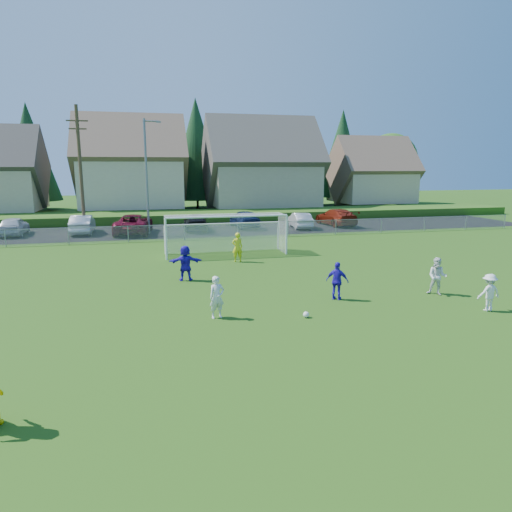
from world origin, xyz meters
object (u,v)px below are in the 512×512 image
object	(u,v)px
car_a	(14,226)
car_d	(196,222)
player_white_c	(489,292)
car_f	(300,220)
player_blue_b	(185,263)
car_b	(83,224)
player_white_a	(217,297)
soccer_goal	(225,228)
player_blue_a	(337,281)
car_c	(134,224)
soccer_ball	(306,315)
car_g	(336,217)
car_e	(245,219)
goalkeeper	(237,247)
player_white_b	(437,276)

from	to	relation	value
car_a	car_d	xyz separation A→B (m)	(14.28, -0.59, -0.05)
player_white_c	car_f	size ratio (longest dim) A/B	0.35
player_blue_b	car_b	bearing A→B (deg)	-64.41
player_white_c	car_b	distance (m)	30.41
player_white_a	car_b	size ratio (longest dim) A/B	0.34
soccer_goal	player_blue_a	bearing A→B (deg)	-76.03
car_b	car_c	size ratio (longest dim) A/B	0.81
soccer_ball	player_blue_b	xyz separation A→B (m)	(-3.72, 6.56, 0.74)
soccer_ball	player_white_a	bearing A→B (deg)	166.55
player_blue_a	soccer_goal	xyz separation A→B (m)	(-2.71, 10.90, 0.84)
car_g	soccer_goal	world-z (taller)	soccer_goal
car_e	soccer_goal	bearing A→B (deg)	68.21
goalkeeper	soccer_goal	world-z (taller)	soccer_goal
car_b	car_c	bearing A→B (deg)	165.50
soccer_ball	car_a	world-z (taller)	car_a
player_blue_b	player_white_c	bearing A→B (deg)	149.88
soccer_ball	player_blue_a	size ratio (longest dim) A/B	0.14
player_white_b	car_f	size ratio (longest dim) A/B	0.39
soccer_ball	car_e	world-z (taller)	car_e
car_d	soccer_goal	distance (m)	11.13
car_d	car_f	xyz separation A→B (m)	(9.12, -0.72, -0.01)
player_blue_b	car_d	world-z (taller)	player_blue_b
player_blue_b	car_b	distance (m)	18.78
car_a	player_blue_b	bearing A→B (deg)	121.91
goalkeeper	car_e	world-z (taller)	goalkeeper
car_d	car_f	world-z (taller)	car_d
player_blue_b	car_f	size ratio (longest dim) A/B	0.41
player_blue_b	soccer_goal	xyz separation A→B (m)	(3.01, 6.19, 0.78)
car_b	player_white_a	bearing A→B (deg)	106.74
car_g	player_blue_a	bearing A→B (deg)	62.02
soccer_ball	car_a	size ratio (longest dim) A/B	0.05
car_d	car_c	bearing A→B (deg)	11.85
player_blue_b	car_d	bearing A→B (deg)	-93.26
soccer_ball	car_g	xyz separation A→B (m)	(11.64, 24.08, 0.66)
goalkeeper	car_g	size ratio (longest dim) A/B	0.32
player_white_c	car_c	world-z (taller)	car_c
car_c	car_g	xyz separation A→B (m)	(18.04, 0.97, -0.02)
car_b	car_f	world-z (taller)	car_b
player_blue_a	car_d	distance (m)	22.22
player_white_b	car_c	bearing A→B (deg)	163.26
soccer_goal	car_c	bearing A→B (deg)	118.76
player_white_c	player_blue_b	size ratio (longest dim) A/B	0.83
player_blue_a	car_d	world-z (taller)	player_blue_a
goalkeeper	player_white_b	bearing A→B (deg)	128.15
car_d	soccer_goal	xyz separation A→B (m)	(0.59, -11.07, 0.94)
car_b	car_c	xyz separation A→B (m)	(4.02, -0.99, 0.03)
car_d	player_white_c	bearing A→B (deg)	112.34
car_b	car_e	size ratio (longest dim) A/B	0.99
car_a	player_white_b	bearing A→B (deg)	132.10
player_white_a	car_d	xyz separation A→B (m)	(1.82, 23.08, -0.08)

